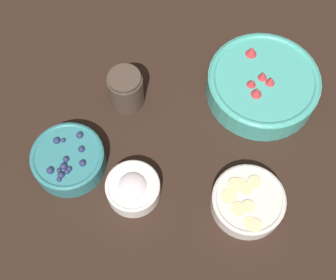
# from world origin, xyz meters

# --- Properties ---
(ground_plane) EXTENTS (4.00, 4.00, 0.00)m
(ground_plane) POSITION_xyz_m (0.00, 0.00, 0.00)
(ground_plane) COLOR black
(bowl_strawberries) EXTENTS (0.26, 0.26, 0.09)m
(bowl_strawberries) POSITION_xyz_m (-0.25, -0.00, 0.04)
(bowl_strawberries) COLOR #47AD9E
(bowl_strawberries) RESTS_ON ground_plane
(bowl_blueberries) EXTENTS (0.16, 0.16, 0.06)m
(bowl_blueberries) POSITION_xyz_m (0.22, -0.11, 0.03)
(bowl_blueberries) COLOR teal
(bowl_blueberries) RESTS_ON ground_plane
(bowl_bananas) EXTENTS (0.15, 0.15, 0.05)m
(bowl_bananas) POSITION_xyz_m (-0.04, 0.20, 0.03)
(bowl_bananas) COLOR silver
(bowl_bananas) RESTS_ON ground_plane
(bowl_cream) EXTENTS (0.12, 0.12, 0.06)m
(bowl_cream) POSITION_xyz_m (0.14, 0.03, 0.03)
(bowl_cream) COLOR white
(bowl_cream) RESTS_ON ground_plane
(jar_chocolate) EXTENTS (0.08, 0.08, 0.10)m
(jar_chocolate) POSITION_xyz_m (0.02, -0.17, 0.05)
(jar_chocolate) COLOR #4C3D33
(jar_chocolate) RESTS_ON ground_plane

